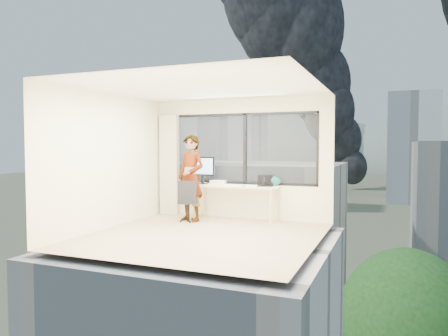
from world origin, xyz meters
The scene contains 24 objects.
floor centered at (0.00, 0.00, 0.00)m, with size 4.00×4.00×0.01m, color tan.
ceiling centered at (0.00, 0.00, 2.60)m, with size 4.00×4.00×0.01m, color white.
wall_front centered at (0.00, -2.00, 1.30)m, with size 4.00×0.01×2.60m, color #F1ECBA.
wall_left centered at (-2.00, 0.00, 1.30)m, with size 0.01×4.00×2.60m, color #F1ECBA.
wall_right centered at (2.00, 0.00, 1.30)m, with size 0.01×4.00×2.60m, color #F1ECBA.
window_wall centered at (0.05, 2.00, 1.52)m, with size 3.30×0.16×1.55m, color black, non-canonical shape.
curtain centered at (-1.72, 1.88, 1.15)m, with size 0.45×0.14×2.30m, color #EEE9BA.
desk centered at (0.00, 1.66, 0.38)m, with size 1.80×0.60×0.75m, color beige.
chair centered at (-0.85, 1.13, 0.45)m, with size 0.46×0.46×0.89m, color black, non-canonical shape.
person centered at (-0.85, 1.24, 0.91)m, with size 0.66×0.43×1.82m, color #2D2D33.
monitor centered at (-0.80, 1.72, 1.05)m, with size 0.61×0.13×0.61m, color black, non-canonical shape.
game_console centered at (-0.48, 1.87, 0.79)m, with size 0.32×0.26×0.08m, color white.
laptop centered at (0.65, 1.68, 0.86)m, with size 0.33×0.35×0.21m, color black, non-canonical shape.
cellphone centered at (0.23, 1.54, 0.76)m, with size 0.10×0.04×0.01m, color black.
pen_cup centered at (0.64, 1.61, 0.80)m, with size 0.08×0.08×0.10m, color black.
handbag centered at (0.80, 1.87, 0.85)m, with size 0.25×0.13×0.20m, color #0E5555.
exterior_ground centered at (0.00, 120.00, -14.00)m, with size 400.00×400.00×0.04m, color #515B3D.
near_bldg_a centered at (-9.00, 30.00, -7.00)m, with size 16.00×12.00×14.00m, color beige.
far_tower_a centered at (-35.00, 95.00, 0.00)m, with size 14.00×14.00×28.00m, color silver.
far_tower_b centered at (8.00, 120.00, 1.00)m, with size 13.00×13.00×30.00m, color silver.
far_tower_d centered at (-60.00, 150.00, -3.00)m, with size 16.00×14.00×22.00m, color silver.
hill_a centered at (-120.00, 320.00, -14.00)m, with size 288.00×216.00×90.00m, color slate.
tree_a centered at (-16.00, 22.00, -10.00)m, with size 7.00×7.00×8.00m, color #1E4918, non-canonical shape.
smoke_plume_a centered at (-10.00, 150.00, 39.00)m, with size 40.00×24.00×90.00m, color black, non-canonical shape.
Camera 1 is at (3.11, -6.75, 1.59)m, focal length 33.92 mm.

